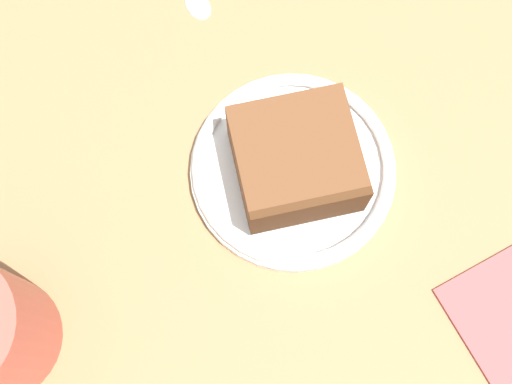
% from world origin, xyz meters
% --- Properties ---
extents(ground_plane, '(1.21, 1.21, 0.03)m').
position_xyz_m(ground_plane, '(0.00, 0.00, -0.02)').
color(ground_plane, '#936D47').
extents(small_plate, '(0.16, 0.16, 0.02)m').
position_xyz_m(small_plate, '(-0.05, 0.02, 0.01)').
color(small_plate, white).
rests_on(small_plate, ground_plane).
extents(cake_slice, '(0.11, 0.11, 0.05)m').
position_xyz_m(cake_slice, '(-0.05, 0.03, 0.04)').
color(cake_slice, '#472814').
rests_on(cake_slice, small_plate).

